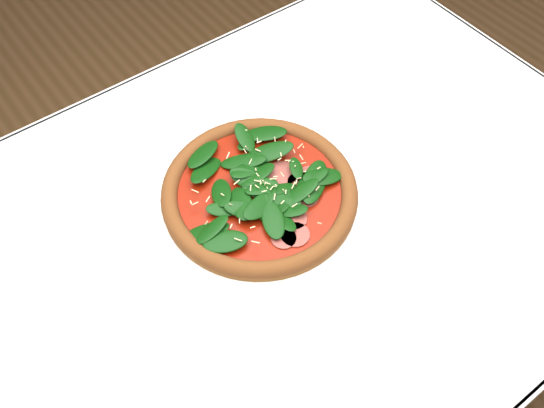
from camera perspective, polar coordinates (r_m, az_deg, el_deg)
ground at (r=1.57m, az=-0.48°, el=-17.63°), size 6.00×6.00×0.00m
dining_table at (r=0.98m, az=-0.74°, el=-5.48°), size 1.21×0.81×0.75m
plate at (r=0.92m, az=-1.16°, el=0.54°), size 0.34×0.34×0.01m
pizza at (r=0.90m, az=-1.18°, el=1.28°), size 0.38×0.38×0.04m
saucer_far at (r=1.21m, az=4.87°, el=16.20°), size 0.14×0.14×0.01m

